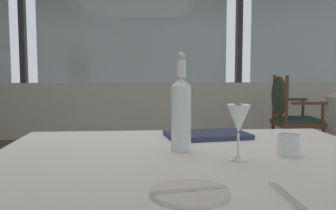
{
  "coord_description": "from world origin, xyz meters",
  "views": [
    {
      "loc": [
        0.11,
        -2.23,
        1.03
      ],
      "look_at": [
        0.21,
        -0.94,
        0.91
      ],
      "focal_mm": 39.07,
      "sensor_mm": 36.0,
      "label": 1
    }
  ],
  "objects": [
    {
      "name": "side_plate",
      "position": [
        0.22,
        -1.43,
        0.75
      ],
      "size": [
        0.18,
        0.18,
        0.01
      ],
      "primitive_type": "cylinder",
      "color": "silver",
      "rests_on": "foreground_table"
    },
    {
      "name": "window_wall_far",
      "position": [
        0.0,
        3.38,
        1.19
      ],
      "size": [
        10.37,
        0.14,
        2.98
      ],
      "color": "silver",
      "rests_on": "ground_plane"
    },
    {
      "name": "menu_book",
      "position": [
        0.39,
        -0.72,
        0.76
      ],
      "size": [
        0.37,
        0.25,
        0.02
      ],
      "primitive_type": "cube",
      "rotation": [
        0.0,
        0.0,
        0.15
      ],
      "color": "#2D3856",
      "rests_on": "foreground_table"
    },
    {
      "name": "water_tumbler",
      "position": [
        0.6,
        -1.07,
        0.78
      ],
      "size": [
        0.07,
        0.07,
        0.07
      ],
      "primitive_type": "cylinder",
      "color": "white",
      "rests_on": "foreground_table"
    },
    {
      "name": "dining_chair_1_0",
      "position": [
        1.73,
        1.62,
        0.58
      ],
      "size": [
        0.49,
        0.55,
        0.98
      ],
      "rotation": [
        0.0,
        0.0,
        6.25
      ],
      "color": "brown",
      "rests_on": "ground_plane"
    },
    {
      "name": "water_bottle",
      "position": [
        0.25,
        -0.97,
        0.89
      ],
      "size": [
        0.07,
        0.07,
        0.35
      ],
      "color": "white",
      "rests_on": "foreground_table"
    },
    {
      "name": "dinner_fork",
      "position": [
        0.43,
        -1.47,
        0.75
      ],
      "size": [
        0.02,
        0.19,
        0.0
      ],
      "primitive_type": "cube",
      "rotation": [
        0.0,
        0.0,
        1.56
      ],
      "color": "silver",
      "rests_on": "foreground_table"
    },
    {
      "name": "wine_glass",
      "position": [
        0.41,
        -1.12,
        0.87
      ],
      "size": [
        0.08,
        0.08,
        0.18
      ],
      "color": "white",
      "rests_on": "foreground_table"
    },
    {
      "name": "butter_knife",
      "position": [
        0.22,
        -1.43,
        0.76
      ],
      "size": [
        0.18,
        0.05,
        0.0
      ],
      "primitive_type": "cube",
      "rotation": [
        0.0,
        0.0,
        0.2
      ],
      "color": "silver",
      "rests_on": "foreground_table"
    }
  ]
}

